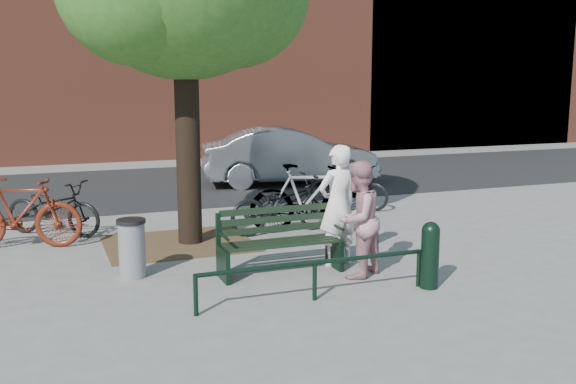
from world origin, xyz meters
name	(u,v)px	position (x,y,z in m)	size (l,w,h in m)	color
ground	(281,274)	(0.00, 0.00, 0.00)	(90.00, 90.00, 0.00)	gray
dirt_pit	(179,243)	(-1.00, 2.20, 0.01)	(2.40, 2.00, 0.02)	brown
road	(167,185)	(0.00, 8.50, 0.01)	(40.00, 7.00, 0.01)	black
park_bench	(279,239)	(0.00, 0.08, 0.48)	(1.74, 0.54, 0.97)	black
guard_railing	(315,269)	(0.00, -1.20, 0.40)	(3.06, 0.06, 0.51)	black
person_left	(337,205)	(0.95, 0.15, 0.89)	(0.65, 0.43, 1.79)	white
person_right	(358,219)	(0.95, -0.50, 0.81)	(0.79, 0.62, 1.62)	#B67D85
bollard	(430,253)	(1.60, -1.30, 0.48)	(0.24, 0.24, 0.89)	black
litter_bin	(132,248)	(-1.97, 0.60, 0.42)	(0.40, 0.40, 0.82)	gray
bicycle_a	(53,208)	(-2.92, 3.62, 0.49)	(0.65, 1.86, 0.98)	black
bicycle_b	(20,213)	(-3.45, 2.85, 0.59)	(0.56, 1.97, 1.19)	#551A0C
bicycle_c	(282,204)	(0.91, 2.31, 0.52)	(0.69, 1.99, 1.05)	black
bicycle_d	(307,198)	(1.34, 2.20, 0.62)	(0.59, 2.08, 1.25)	gray
bicycle_e	(348,187)	(3.02, 3.91, 0.47)	(0.62, 1.78, 0.93)	black
parked_car	(289,156)	(3.04, 7.43, 0.75)	(1.59, 4.56, 1.50)	gray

